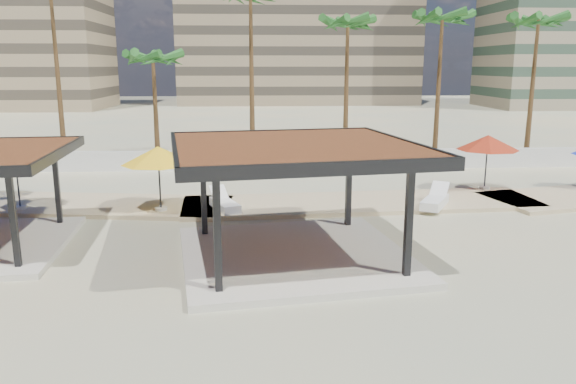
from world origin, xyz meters
name	(u,v)px	position (x,y,z in m)	size (l,w,h in m)	color
ground	(339,257)	(0.00, 0.00, 0.00)	(200.00, 200.00, 0.00)	#CCB787
promenade	(358,200)	(2.00, 7.67, 0.06)	(44.45, 7.97, 0.24)	#C6B284
boundary_wall	(302,160)	(0.00, 16.00, 0.60)	(56.00, 0.30, 1.20)	silver
building_mid	(297,15)	(4.00, 78.00, 14.27)	(38.00, 16.00, 30.40)	#847259
pavilion_central	(295,190)	(-1.49, -0.07, 2.28)	(8.62, 8.62, 3.81)	beige
umbrella_a	(15,159)	(-12.83, 6.33, 2.35)	(3.61, 3.61, 2.53)	beige
umbrella_b	(158,155)	(-6.79, 5.80, 2.52)	(3.67, 3.67, 2.72)	beige
umbrella_c	(488,143)	(8.58, 9.20, 2.48)	(3.74, 3.74, 2.68)	beige
lounger_a	(225,204)	(-4.10, 5.85, 0.38)	(1.50, 2.35, 0.85)	white
lounger_b	(435,201)	(5.03, 5.85, 0.40)	(1.84, 2.44, 0.90)	white
palm_c	(153,62)	(-9.00, 18.10, 6.40)	(3.00, 3.00, 7.46)	brown
palm_d	(251,3)	(-3.00, 18.90, 9.96)	(3.00, 3.00, 11.25)	brown
palm_e	(348,29)	(3.00, 18.40, 8.39)	(3.00, 3.00, 9.57)	brown
palm_f	(442,24)	(9.00, 18.60, 8.71)	(3.00, 3.00, 9.91)	brown
palm_g	(538,27)	(15.00, 18.20, 8.54)	(3.00, 3.00, 9.73)	brown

